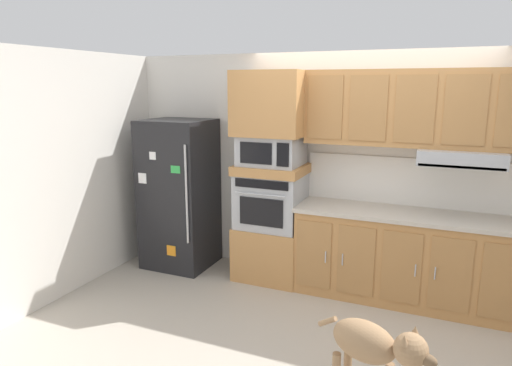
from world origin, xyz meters
TOP-DOWN VIEW (x-y plane):
  - ground_plane at (0.00, 0.00)m, footprint 9.60×9.60m
  - back_kitchen_wall at (0.00, 1.11)m, footprint 6.20×0.12m
  - side_panel_left at (-2.80, 0.00)m, footprint 0.12×7.10m
  - refrigerator at (-2.08, 0.68)m, footprint 0.76×0.73m
  - oven_base_cabinet at (-0.93, 0.75)m, footprint 0.74×0.62m
  - built_in_oven at (-0.93, 0.75)m, footprint 0.70×0.62m
  - appliance_mid_shelf at (-0.93, 0.75)m, footprint 0.74×0.62m
  - microwave at (-0.93, 0.75)m, footprint 0.64×0.54m
  - appliance_upper_cabinet at (-0.93, 0.75)m, footprint 0.74×0.62m
  - lower_cabinet_run at (0.93, 0.75)m, footprint 3.00×0.63m
  - countertop_slab at (0.93, 0.75)m, footprint 3.04×0.64m
  - backsplash_panel at (0.93, 1.04)m, footprint 3.04×0.02m
  - upper_cabinet_with_hood at (0.93, 0.87)m, footprint 3.00×0.48m
  - dog at (0.47, -0.99)m, footprint 0.84×0.43m

SIDE VIEW (x-z plane):
  - ground_plane at x=0.00m, z-range 0.00..0.00m
  - oven_base_cabinet at x=-0.93m, z-range 0.00..0.60m
  - lower_cabinet_run at x=0.93m, z-range 0.00..0.88m
  - dog at x=0.47m, z-range 0.12..0.78m
  - refrigerator at x=-2.08m, z-range 0.00..1.76m
  - countertop_slab at x=0.93m, z-range 0.88..0.92m
  - built_in_oven at x=-0.93m, z-range 0.60..1.20m
  - backsplash_panel at x=0.93m, z-range 0.92..1.42m
  - back_kitchen_wall at x=0.00m, z-range 0.00..2.50m
  - side_panel_left at x=-2.80m, z-range 0.00..2.50m
  - appliance_mid_shelf at x=-0.93m, z-range 1.20..1.30m
  - microwave at x=-0.93m, z-range 1.30..1.62m
  - upper_cabinet_with_hood at x=0.93m, z-range 1.46..2.34m
  - appliance_upper_cabinet at x=-0.93m, z-range 1.62..2.30m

